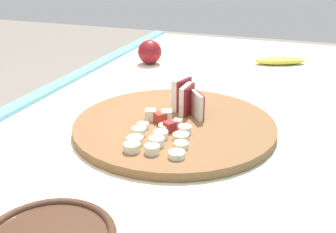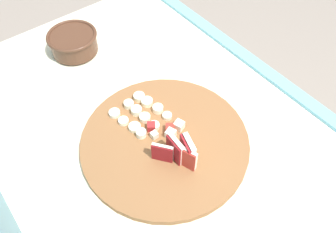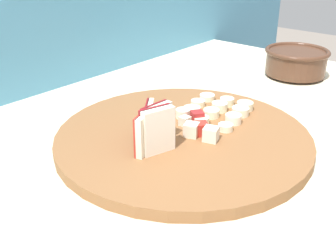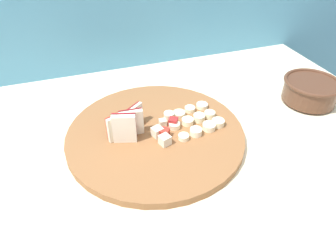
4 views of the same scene
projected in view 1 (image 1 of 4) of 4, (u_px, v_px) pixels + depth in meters
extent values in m
cube|color=#6BB2CC|center=(56.00, 91.00, 1.08)|extent=(1.51, 0.04, 0.04)
cylinder|color=brown|center=(174.00, 126.00, 0.83)|extent=(0.40, 0.40, 0.02)
cube|color=maroon|center=(184.00, 95.00, 0.87)|extent=(0.05, 0.02, 0.07)
cube|color=white|center=(180.00, 94.00, 0.88)|extent=(0.05, 0.03, 0.07)
cube|color=maroon|center=(189.00, 100.00, 0.85)|extent=(0.05, 0.01, 0.06)
cube|color=#EFE5CC|center=(186.00, 99.00, 0.85)|extent=(0.05, 0.01, 0.06)
cube|color=#B22D23|center=(191.00, 94.00, 0.89)|extent=(0.04, 0.02, 0.06)
cube|color=#EFE5CC|center=(188.00, 94.00, 0.89)|extent=(0.04, 0.02, 0.06)
cube|color=maroon|center=(199.00, 105.00, 0.84)|extent=(0.04, 0.03, 0.05)
cube|color=#EFE5CC|center=(197.00, 105.00, 0.84)|extent=(0.04, 0.04, 0.05)
cube|color=#B22D23|center=(160.00, 118.00, 0.82)|extent=(0.03, 0.03, 0.02)
cube|color=beige|center=(178.00, 123.00, 0.80)|extent=(0.02, 0.02, 0.02)
cube|color=beige|center=(168.00, 116.00, 0.83)|extent=(0.03, 0.03, 0.02)
cube|color=#A32323|center=(170.00, 126.00, 0.78)|extent=(0.03, 0.03, 0.02)
cube|color=#EFE5CC|center=(150.00, 115.00, 0.83)|extent=(0.03, 0.03, 0.02)
cylinder|color=#F4EAC6|center=(143.00, 126.00, 0.79)|extent=(0.02, 0.02, 0.01)
cylinder|color=white|center=(139.00, 132.00, 0.76)|extent=(0.03, 0.03, 0.02)
cylinder|color=#F4EAC6|center=(135.00, 141.00, 0.73)|extent=(0.03, 0.03, 0.01)
cylinder|color=beige|center=(132.00, 147.00, 0.71)|extent=(0.03, 0.03, 0.01)
cylinder|color=#F4EAC6|center=(165.00, 127.00, 0.78)|extent=(0.03, 0.03, 0.01)
cylinder|color=#F4EAC6|center=(161.00, 135.00, 0.75)|extent=(0.03, 0.03, 0.01)
cylinder|color=#F4EAC6|center=(157.00, 142.00, 0.72)|extent=(0.03, 0.03, 0.02)
cylinder|color=#F4EAC6|center=(152.00, 149.00, 0.70)|extent=(0.03, 0.03, 0.01)
cylinder|color=white|center=(185.00, 130.00, 0.77)|extent=(0.02, 0.02, 0.02)
cylinder|color=beige|center=(181.00, 137.00, 0.75)|extent=(0.03, 0.03, 0.01)
cylinder|color=#F4EAC6|center=(181.00, 145.00, 0.72)|extent=(0.03, 0.03, 0.01)
cylinder|color=white|center=(177.00, 154.00, 0.69)|extent=(0.03, 0.03, 0.01)
ellipsoid|color=gold|center=(280.00, 61.00, 1.28)|extent=(0.11, 0.17, 0.02)
sphere|color=maroon|center=(150.00, 52.00, 1.28)|extent=(0.07, 0.07, 0.07)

